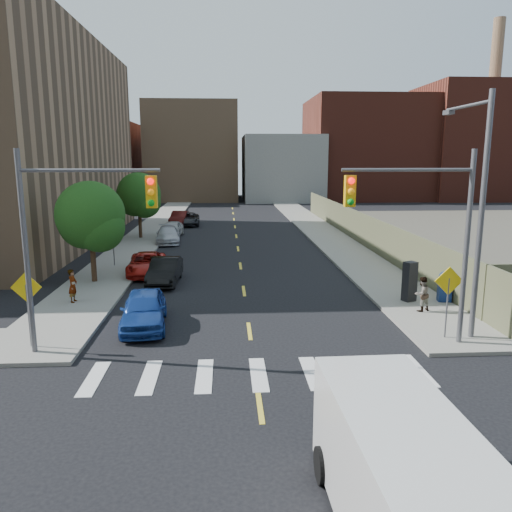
{
  "coord_description": "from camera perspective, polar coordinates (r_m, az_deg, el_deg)",
  "views": [
    {
      "loc": [
        -0.87,
        -10.63,
        6.72
      ],
      "look_at": [
        0.57,
        13.09,
        2.0
      ],
      "focal_mm": 35.0,
      "sensor_mm": 36.0,
      "label": 1
    }
  ],
  "objects": [
    {
      "name": "streetlight_ne",
      "position": [
        19.8,
        23.95,
        5.93
      ],
      "size": [
        0.25,
        3.7,
        9.0
      ],
      "color": "#59595E",
      "rests_on": "ground"
    },
    {
      "name": "warn_sign_nw",
      "position": [
        19.08,
        -24.71,
        -4.16
      ],
      "size": [
        1.06,
        0.06,
        2.83
      ],
      "color": "#59595E",
      "rests_on": "ground"
    },
    {
      "name": "tree_west_near",
      "position": [
        27.81,
        -18.35,
        3.97
      ],
      "size": [
        3.66,
        3.64,
        5.52
      ],
      "color": "#332114",
      "rests_on": "ground"
    },
    {
      "name": "pedestrian_east",
      "position": [
        22.76,
        18.43,
        -4.14
      ],
      "size": [
        0.91,
        0.82,
        1.52
      ],
      "primitive_type": "imported",
      "rotation": [
        0.0,
        0.0,
        3.54
      ],
      "color": "gray",
      "rests_on": "sidewalk_ne"
    },
    {
      "name": "parked_car_grey",
      "position": [
        50.47,
        -7.69,
        4.19
      ],
      "size": [
        2.25,
        4.58,
        1.25
      ],
      "primitive_type": "imported",
      "rotation": [
        0.0,
        0.0,
        0.04
      ],
      "color": "black",
      "rests_on": "ground"
    },
    {
      "name": "mailbox",
      "position": [
        24.68,
        20.77,
        -3.32
      ],
      "size": [
        0.63,
        0.52,
        1.4
      ],
      "rotation": [
        0.0,
        0.0,
        -0.15
      ],
      "color": "navy",
      "rests_on": "sidewalk_ne"
    },
    {
      "name": "signal_ne",
      "position": [
        18.12,
        18.83,
        3.69
      ],
      "size": [
        4.59,
        0.3,
        7.0
      ],
      "color": "#59595E",
      "rests_on": "ground"
    },
    {
      "name": "fence_north",
      "position": [
        40.4,
        11.61,
        3.22
      ],
      "size": [
        0.12,
        44.0,
        2.5
      ],
      "primitive_type": "cube",
      "color": "#5D5D41",
      "rests_on": "ground"
    },
    {
      "name": "parked_car_silver",
      "position": [
        40.3,
        -10.03,
        2.4
      ],
      "size": [
        2.24,
        4.63,
        1.3
      ],
      "primitive_type": "imported",
      "rotation": [
        0.0,
        0.0,
        0.1
      ],
      "color": "#B3B5BC",
      "rests_on": "ground"
    },
    {
      "name": "parked_car_black",
      "position": [
        27.38,
        -10.37,
        -1.69
      ],
      "size": [
        1.64,
        4.2,
        1.36
      ],
      "primitive_type": "imported",
      "rotation": [
        0.0,
        0.0,
        -0.05
      ],
      "color": "black",
      "rests_on": "ground"
    },
    {
      "name": "smokestack",
      "position": [
        91.61,
        25.34,
        14.75
      ],
      "size": [
        1.8,
        1.8,
        28.0
      ],
      "primitive_type": "cylinder",
      "color": "#8C6B4C",
      "rests_on": "ground"
    },
    {
      "name": "bg_bldg_midwest",
      "position": [
        82.8,
        -7.17,
        11.68
      ],
      "size": [
        14.0,
        16.0,
        15.0
      ],
      "primitive_type": "cube",
      "color": "#8C6B4C",
      "rests_on": "ground"
    },
    {
      "name": "signal_nw",
      "position": [
        17.54,
        -20.43,
        3.35
      ],
      "size": [
        4.59,
        0.3,
        7.0
      ],
      "color": "#59595E",
      "rests_on": "ground"
    },
    {
      "name": "bg_bldg_center",
      "position": [
        81.14,
        2.86,
        10.0
      ],
      "size": [
        12.0,
        16.0,
        10.0
      ],
      "primitive_type": "cube",
      "color": "gray",
      "rests_on": "ground"
    },
    {
      "name": "payphone",
      "position": [
        24.15,
        17.15,
        -2.8
      ],
      "size": [
        0.69,
        0.64,
        1.85
      ],
      "primitive_type": "cube",
      "rotation": [
        0.0,
        0.0,
        0.42
      ],
      "color": "black",
      "rests_on": "sidewalk_ne"
    },
    {
      "name": "bg_bldg_east",
      "position": [
        85.75,
        12.27,
        11.84
      ],
      "size": [
        18.0,
        18.0,
        16.0
      ],
      "primitive_type": "cube",
      "color": "#592319",
      "rests_on": "ground"
    },
    {
      "name": "parked_car_blue",
      "position": [
        20.57,
        -12.7,
        -5.96
      ],
      "size": [
        2.14,
        4.46,
        1.47
      ],
      "primitive_type": "imported",
      "rotation": [
        0.0,
        0.0,
        0.09
      ],
      "color": "#1A3E93",
      "rests_on": "ground"
    },
    {
      "name": "parked_car_red",
      "position": [
        29.66,
        -12.37,
        -0.89
      ],
      "size": [
        2.41,
        4.65,
        1.25
      ],
      "primitive_type": "imported",
      "rotation": [
        0.0,
        0.0,
        0.07
      ],
      "color": "#A91710",
      "rests_on": "ground"
    },
    {
      "name": "parked_car_white",
      "position": [
        43.43,
        -9.56,
        3.07
      ],
      "size": [
        1.89,
        4.06,
        1.35
      ],
      "primitive_type": "imported",
      "rotation": [
        0.0,
        0.0,
        -0.08
      ],
      "color": "#BABABA",
      "rests_on": "ground"
    },
    {
      "name": "tree_west_far",
      "position": [
        42.41,
        -13.23,
        6.55
      ],
      "size": [
        3.66,
        3.64,
        5.52
      ],
      "color": "#332114",
      "rests_on": "ground"
    },
    {
      "name": "cargo_van",
      "position": [
        9.94,
        15.86,
        -22.44
      ],
      "size": [
        2.3,
        5.33,
        2.43
      ],
      "rotation": [
        0.0,
        0.0,
        0.02
      ],
      "color": "silver",
      "rests_on": "ground"
    },
    {
      "name": "sidewalk_nw",
      "position": [
        53.0,
        -10.92,
        3.83
      ],
      "size": [
        3.5,
        73.0,
        0.15
      ],
      "primitive_type": "cube",
      "color": "gray",
      "rests_on": "ground"
    },
    {
      "name": "bg_bldg_fareast",
      "position": [
        89.54,
        22.78,
        11.84
      ],
      "size": [
        14.0,
        16.0,
        18.0
      ],
      "primitive_type": "cube",
      "color": "#592319",
      "rests_on": "ground"
    },
    {
      "name": "warn_sign_ne",
      "position": [
        19.52,
        21.12,
        -3.55
      ],
      "size": [
        1.06,
        0.06,
        2.83
      ],
      "color": "#59595E",
      "rests_on": "ground"
    },
    {
      "name": "pedestrian_west",
      "position": [
        24.43,
        -20.21,
        -3.2
      ],
      "size": [
        0.42,
        0.6,
        1.54
      ],
      "primitive_type": "imported",
      "rotation": [
        0.0,
        0.0,
        1.47
      ],
      "color": "gray",
      "rests_on": "sidewalk_nw"
    },
    {
      "name": "parked_car_maroon",
      "position": [
        50.52,
        -8.72,
        4.27
      ],
      "size": [
        1.89,
        4.44,
        1.42
      ],
      "primitive_type": "imported",
      "rotation": [
        0.0,
        0.0,
        -0.09
      ],
      "color": "#3E0E0C",
      "rests_on": "ground"
    },
    {
      "name": "ground",
      "position": [
        12.61,
        1.09,
        -20.97
      ],
      "size": [
        160.0,
        160.0,
        0.0
      ],
      "primitive_type": "plane",
      "color": "black",
      "rests_on": "ground"
    },
    {
      "name": "sidewalk_ne",
      "position": [
        53.26,
        5.89,
        4.0
      ],
      "size": [
        3.5,
        73.0,
        0.15
      ],
      "primitive_type": "cube",
      "color": "gray",
      "rests_on": "ground"
    },
    {
      "name": "bg_bldg_west",
      "position": [
        83.36,
        -18.45,
        10.17
      ],
      "size": [
        14.0,
        18.0,
        12.0
      ],
      "primitive_type": "cube",
      "color": "#592319",
      "rests_on": "ground"
    },
    {
      "name": "warn_sign_midwest",
      "position": [
        31.76,
        -16.04,
        2.24
      ],
      "size": [
        1.06,
        0.06,
        2.83
      ],
      "color": "#59595E",
      "rests_on": "ground"
    }
  ]
}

